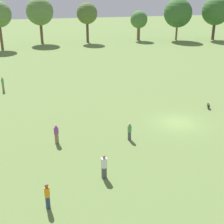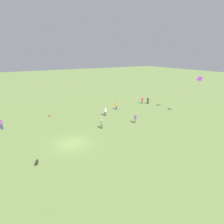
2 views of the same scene
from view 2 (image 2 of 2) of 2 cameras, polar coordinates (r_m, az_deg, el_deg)
ground_plane at (r=25.39m, az=-12.81°, el=-9.94°), size 240.00×240.00×0.00m
person_0 at (r=34.95m, az=-2.20°, el=0.13°), size 0.62×0.62×1.82m
person_2 at (r=34.05m, az=-32.47°, el=-3.43°), size 0.54×0.54×1.77m
person_4 at (r=44.35m, az=9.85°, el=3.81°), size 0.48×0.48×1.71m
person_5 at (r=38.86m, az=1.44°, el=2.02°), size 0.35×0.35×1.74m
person_6 at (r=31.49m, az=7.69°, el=-2.18°), size 0.57×0.57×1.75m
person_8 at (r=29.04m, az=-3.39°, el=-3.97°), size 0.49×0.49×1.62m
person_9 at (r=44.40m, az=11.66°, el=3.68°), size 0.50×0.50×1.71m
kite_2 at (r=37.05m, az=26.67°, el=9.31°), size 0.73×0.97×7.81m
dog_1 at (r=22.03m, az=-23.45°, el=-14.82°), size 0.52×0.75×0.53m
picnic_bag_0 at (r=36.92m, az=-19.79°, el=-1.17°), size 0.38×0.39×0.33m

